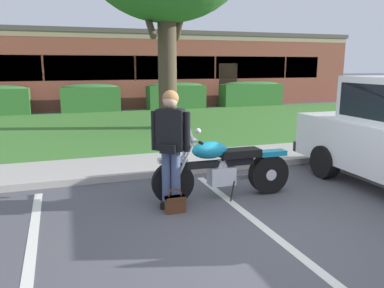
{
  "coord_description": "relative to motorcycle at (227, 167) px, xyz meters",
  "views": [
    {
      "loc": [
        -2.51,
        -4.06,
        2.05
      ],
      "look_at": [
        -0.6,
        1.47,
        0.85
      ],
      "focal_mm": 36.37,
      "sensor_mm": 36.0,
      "label": 1
    }
  ],
  "objects": [
    {
      "name": "ground_plane",
      "position": [
        0.09,
        -1.27,
        -0.49
      ],
      "size": [
        140.0,
        140.0,
        0.0
      ],
      "primitive_type": "plane",
      "color": "#4C4C51"
    },
    {
      "name": "curb_strip",
      "position": [
        0.09,
        1.47,
        -0.43
      ],
      "size": [
        60.0,
        0.2,
        0.12
      ],
      "primitive_type": "cube",
      "color": "#ADA89E",
      "rests_on": "ground"
    },
    {
      "name": "concrete_walk",
      "position": [
        0.09,
        2.32,
        -0.45
      ],
      "size": [
        60.0,
        1.5,
        0.08
      ],
      "primitive_type": "cube",
      "color": "#ADA89E",
      "rests_on": "ground"
    },
    {
      "name": "grass_lawn",
      "position": [
        0.09,
        7.34,
        -0.46
      ],
      "size": [
        60.0,
        8.54,
        0.06
      ],
      "primitive_type": "cube",
      "color": "#3D752D",
      "rests_on": "ground"
    },
    {
      "name": "stall_stripe_0",
      "position": [
        -2.82,
        -1.07,
        -0.49
      ],
      "size": [
        0.13,
        4.4,
        0.01
      ],
      "primitive_type": "cube",
      "rotation": [
        0.0,
        0.0,
        0.0
      ],
      "color": "silver",
      "rests_on": "ground"
    },
    {
      "name": "stall_stripe_1",
      "position": [
        -0.04,
        -1.07,
        -0.49
      ],
      "size": [
        0.13,
        4.4,
        0.01
      ],
      "primitive_type": "cube",
      "rotation": [
        0.0,
        0.0,
        0.0
      ],
      "color": "silver",
      "rests_on": "ground"
    },
    {
      "name": "motorcycle",
      "position": [
        0.0,
        0.0,
        0.0
      ],
      "size": [
        2.24,
        0.82,
        1.26
      ],
      "color": "black",
      "rests_on": "ground"
    },
    {
      "name": "rider_person",
      "position": [
        -0.95,
        -0.14,
        0.5
      ],
      "size": [
        0.5,
        0.41,
        1.7
      ],
      "color": "black",
      "rests_on": "ground"
    },
    {
      "name": "handbag",
      "position": [
        -0.96,
        -0.36,
        -0.34
      ],
      "size": [
        0.28,
        0.13,
        0.36
      ],
      "color": "#562D19",
      "rests_on": "ground"
    },
    {
      "name": "hedge_center_left",
      "position": [
        -1.1,
        11.97,
        0.16
      ],
      "size": [
        2.47,
        0.9,
        1.24
      ],
      "color": "#336B2D",
      "rests_on": "ground"
    },
    {
      "name": "hedge_center_right",
      "position": [
        2.76,
        11.97,
        0.16
      ],
      "size": [
        2.66,
        0.9,
        1.24
      ],
      "color": "#336B2D",
      "rests_on": "ground"
    },
    {
      "name": "hedge_right",
      "position": [
        6.62,
        11.97,
        0.16
      ],
      "size": [
        3.09,
        0.9,
        1.24
      ],
      "color": "#336B2D",
      "rests_on": "ground"
    },
    {
      "name": "brick_building",
      "position": [
        1.06,
        17.58,
        1.33
      ],
      "size": [
        23.78,
        9.62,
        3.64
      ],
      "color": "brown",
      "rests_on": "ground"
    }
  ]
}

